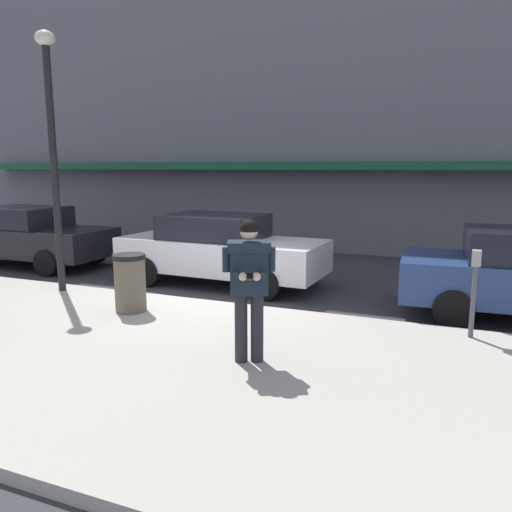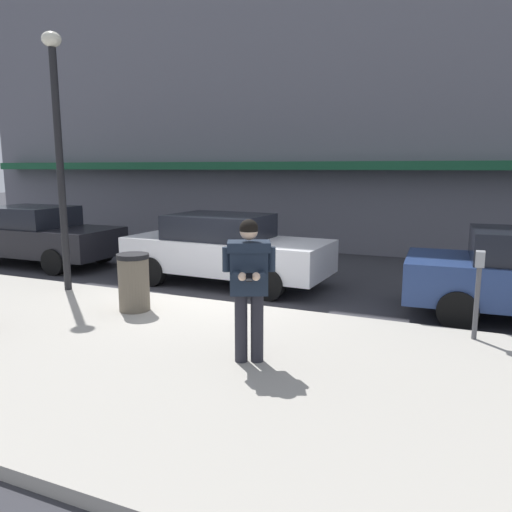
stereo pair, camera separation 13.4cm
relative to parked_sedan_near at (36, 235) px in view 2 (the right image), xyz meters
name	(u,v)px [view 2 (the right image)]	position (x,y,z in m)	size (l,w,h in m)	color
ground_plane	(212,304)	(6.13, -1.57, -0.79)	(80.00, 80.00, 0.00)	#333338
sidewalk	(175,361)	(7.13, -4.42, -0.72)	(32.00, 5.30, 0.14)	#A8A399
curb_paint_line	(262,309)	(7.13, -1.52, -0.79)	(28.00, 0.12, 0.01)	silver
parked_sedan_near	(36,235)	(0.00, 0.00, 0.00)	(4.53, 1.98, 1.54)	black
parked_sedan_mid	(225,249)	(5.62, 0.00, 0.00)	(4.57, 2.07, 1.54)	silver
man_texting_on_phone	(249,275)	(8.10, -4.22, 0.46)	(0.62, 0.65, 1.81)	#23232B
street_lamp_post	(58,136)	(3.21, -2.22, 2.35)	(0.36, 0.36, 4.88)	black
parking_meter	(478,282)	(10.70, -2.17, 0.18)	(0.12, 0.18, 1.27)	#4C4C51
trash_bin	(134,282)	(5.35, -2.91, -0.16)	(0.55, 0.55, 0.98)	#665B4C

